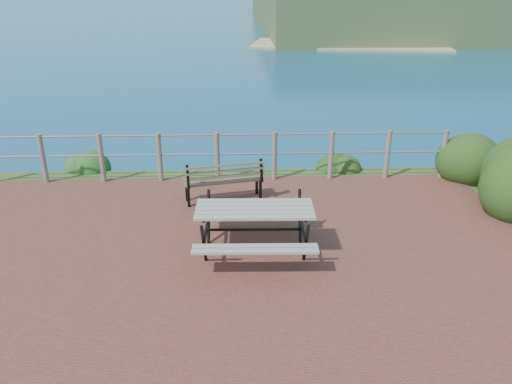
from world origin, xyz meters
TOP-DOWN VIEW (x-y plane):
  - ground at (0.00, 0.00)m, footprint 10.00×7.00m
  - safety_railing at (0.00, 3.35)m, footprint 9.40×0.10m
  - picnic_table at (0.65, 0.39)m, footprint 1.72×1.48m
  - park_bench at (0.14, 2.33)m, footprint 1.48×0.66m
  - shrub_right_edge at (5.26, 3.24)m, footprint 1.25×1.25m
  - shrub_lip_west at (-2.81, 4.21)m, footprint 0.82×0.82m
  - shrub_lip_east at (2.54, 4.00)m, footprint 0.70×0.70m

SIDE VIEW (x-z plane):
  - ground at x=0.00m, z-range -0.06..0.06m
  - shrub_right_edge at x=5.26m, z-range -0.89..0.89m
  - shrub_lip_west at x=-2.81m, z-range -0.29..0.29m
  - shrub_lip_east at x=2.54m, z-range -0.21..0.21m
  - picnic_table at x=0.65m, z-range 0.10..0.82m
  - park_bench at x=0.14m, z-range 0.13..0.94m
  - safety_railing at x=0.00m, z-range 0.07..1.07m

